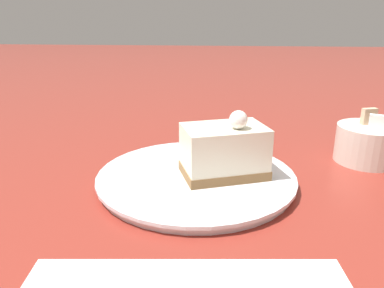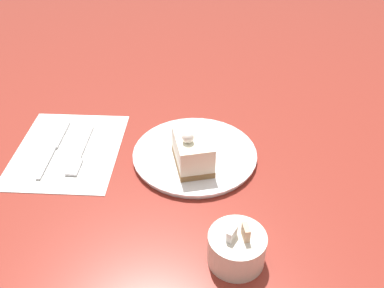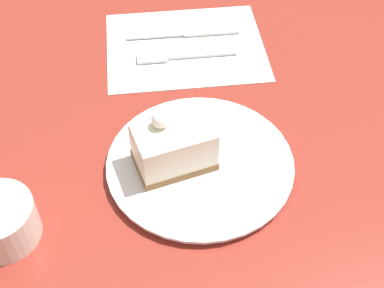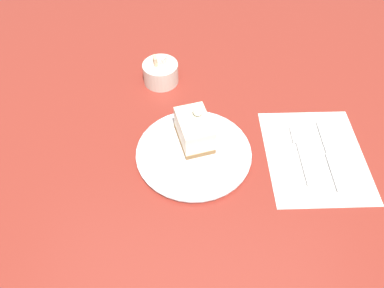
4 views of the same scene
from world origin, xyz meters
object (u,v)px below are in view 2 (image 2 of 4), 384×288
cake_slice (193,150)px  fork (80,153)px  sugar_bowl (237,248)px  plate (195,155)px  knife (56,142)px

cake_slice → fork: size_ratio=0.71×
fork → sugar_bowl: 0.37m
cake_slice → fork: cake_slice is taller
plate → knife: plate is taller
knife → plate: bearing=174.8°
fork → knife: bearing=-29.4°
knife → sugar_bowl: (-0.37, 0.23, 0.02)m
cake_slice → sugar_bowl: (-0.09, 0.19, -0.02)m
plate → fork: bearing=6.4°
fork → plate: bearing=-178.3°
sugar_bowl → cake_slice: bearing=-65.0°
knife → sugar_bowl: 0.44m
sugar_bowl → plate: bearing=-68.1°
plate → cake_slice: cake_slice is taller
cake_slice → sugar_bowl: 0.22m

